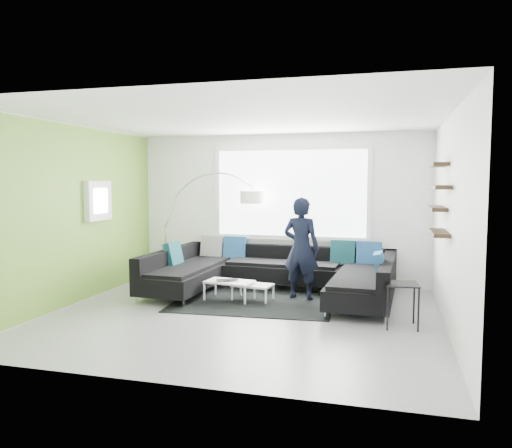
{
  "coord_description": "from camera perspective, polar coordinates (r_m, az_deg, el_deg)",
  "views": [
    {
      "loc": [
        2.02,
        -6.72,
        1.94
      ],
      "look_at": [
        -0.05,
        0.9,
        1.25
      ],
      "focal_mm": 35.0,
      "sensor_mm": 36.0,
      "label": 1
    }
  ],
  "objects": [
    {
      "name": "ground",
      "position": [
        7.28,
        -1.53,
        -10.43
      ],
      "size": [
        5.5,
        5.5,
        0.0
      ],
      "primitive_type": "plane",
      "color": "gray",
      "rests_on": "ground"
    },
    {
      "name": "sectional_sofa",
      "position": [
        8.36,
        1.82,
        -5.78
      ],
      "size": [
        4.03,
        2.6,
        0.85
      ],
      "rotation": [
        0.0,
        0.0,
        -0.04
      ],
      "color": "black",
      "rests_on": "ground"
    },
    {
      "name": "laptop",
      "position": [
        8.05,
        -3.28,
        -6.49
      ],
      "size": [
        0.53,
        0.5,
        0.03
      ],
      "primitive_type": "imported",
      "rotation": [
        0.0,
        0.0,
        0.44
      ],
      "color": "black",
      "rests_on": "coffee_table"
    },
    {
      "name": "rug",
      "position": [
        8.05,
        -0.27,
        -8.87
      ],
      "size": [
        2.6,
        1.97,
        0.01
      ],
      "primitive_type": "cube",
      "rotation": [
        0.0,
        0.0,
        0.07
      ],
      "color": "black",
      "rests_on": "ground"
    },
    {
      "name": "person",
      "position": [
        8.13,
        5.19,
        -2.81
      ],
      "size": [
        0.76,
        0.63,
        1.67
      ],
      "primitive_type": "imported",
      "rotation": [
        0.0,
        0.0,
        2.94
      ],
      "color": "black",
      "rests_on": "ground"
    },
    {
      "name": "room_shell",
      "position": [
        7.2,
        -0.8,
        3.99
      ],
      "size": [
        5.54,
        5.04,
        2.82
      ],
      "color": "white",
      "rests_on": "ground"
    },
    {
      "name": "coffee_table",
      "position": [
        8.13,
        -1.72,
        -7.62
      ],
      "size": [
        1.04,
        0.69,
        0.32
      ],
      "primitive_type": "cube",
      "rotation": [
        0.0,
        0.0,
        -0.13
      ],
      "color": "silver",
      "rests_on": "ground"
    },
    {
      "name": "side_table",
      "position": [
        6.93,
        16.25,
        -8.91
      ],
      "size": [
        0.47,
        0.47,
        0.59
      ],
      "primitive_type": "cube",
      "rotation": [
        0.0,
        0.0,
        0.1
      ],
      "color": "black",
      "rests_on": "ground"
    },
    {
      "name": "arc_lamp",
      "position": [
        9.62,
        -10.35,
        -0.41
      ],
      "size": [
        1.92,
        0.46,
        2.09
      ],
      "primitive_type": null,
      "rotation": [
        0.0,
        0.0,
        0.01
      ],
      "color": "silver",
      "rests_on": "ground"
    }
  ]
}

